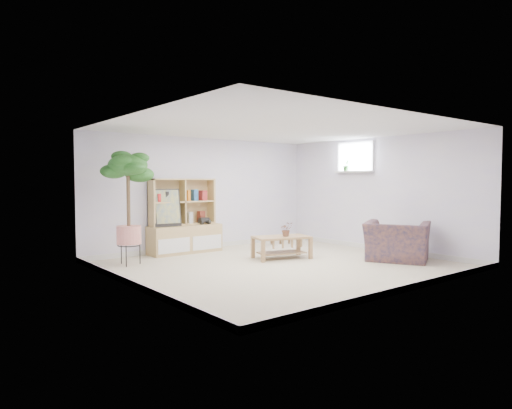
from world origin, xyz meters
TOP-DOWN VIEW (x-y plane):
  - floor at (0.00, 0.00)m, footprint 5.50×5.00m
  - ceiling at (0.00, 0.00)m, footprint 5.50×5.00m
  - walls at (0.00, 0.00)m, footprint 5.51×5.01m
  - baseboard at (0.00, 0.00)m, footprint 5.50×5.00m
  - window at (2.73, 0.60)m, footprint 0.10×0.98m
  - window_sill at (2.67, 0.60)m, footprint 0.14×1.00m
  - storage_unit at (-0.65, 2.24)m, footprint 1.53×0.52m
  - poster at (-1.06, 2.21)m, footprint 0.55×0.20m
  - toy_truck at (-0.23, 2.17)m, footprint 0.31×0.23m
  - coffee_table at (0.45, 0.50)m, footprint 1.17×0.84m
  - table_plant at (0.51, 0.43)m, footprint 0.31×0.29m
  - floor_tree at (-2.09, 1.68)m, footprint 0.84×0.84m
  - armchair at (1.96, -1.02)m, footprint 1.38×1.45m
  - sill_plant at (2.67, 0.82)m, footprint 0.15×0.12m

SIDE VIEW (x-z plane):
  - floor at x=0.00m, z-range -0.01..0.01m
  - baseboard at x=0.00m, z-range 0.00..0.10m
  - coffee_table at x=0.45m, z-range 0.00..0.43m
  - armchair at x=1.96m, z-range 0.00..0.83m
  - table_plant at x=0.51m, z-range 0.43..0.70m
  - toy_truck at x=-0.23m, z-range 0.57..0.73m
  - storage_unit at x=-0.65m, z-range 0.00..1.53m
  - poster at x=-1.06m, z-range 0.57..1.32m
  - floor_tree at x=-2.09m, z-range 0.00..2.02m
  - walls at x=0.00m, z-range 0.00..2.40m
  - window_sill at x=2.67m, z-range 1.66..1.70m
  - sill_plant at x=2.67m, z-range 1.70..1.96m
  - window at x=2.73m, z-range 1.66..2.34m
  - ceiling at x=0.00m, z-range 2.40..2.40m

